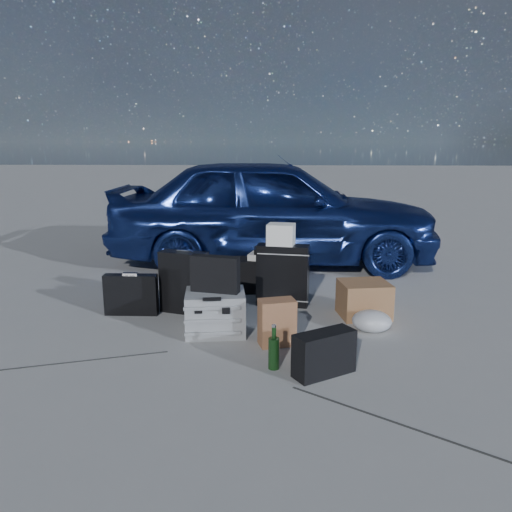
{
  "coord_description": "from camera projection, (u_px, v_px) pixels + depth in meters",
  "views": [
    {
      "loc": [
        0.12,
        -3.61,
        1.51
      ],
      "look_at": [
        -0.05,
        0.85,
        0.48
      ],
      "focal_mm": 35.0,
      "sensor_mm": 36.0,
      "label": 1
    }
  ],
  "objects": [
    {
      "name": "suitcase_left",
      "position": [
        184.0,
        282.0,
        4.46
      ],
      "size": [
        0.45,
        0.27,
        0.56
      ],
      "primitive_type": "cube",
      "rotation": [
        0.0,
        0.0,
        -0.29
      ],
      "color": "black",
      "rests_on": "ground"
    },
    {
      "name": "white_carton",
      "position": [
        281.0,
        234.0,
        4.6
      ],
      "size": [
        0.27,
        0.24,
        0.2
      ],
      "primitive_type": "cube",
      "rotation": [
        0.0,
        0.0,
        -0.18
      ],
      "color": "white",
      "rests_on": "suitcase_right"
    },
    {
      "name": "briefcase",
      "position": [
        131.0,
        295.0,
        4.43
      ],
      "size": [
        0.47,
        0.11,
        0.36
      ],
      "primitive_type": "cube",
      "rotation": [
        0.0,
        0.0,
        0.0
      ],
      "color": "black",
      "rests_on": "ground"
    },
    {
      "name": "flat_box_black",
      "position": [
        267.0,
        250.0,
        5.07
      ],
      "size": [
        0.27,
        0.2,
        0.06
      ],
      "primitive_type": "cube",
      "rotation": [
        0.0,
        0.0,
        0.05
      ],
      "color": "black",
      "rests_on": "flat_box_white"
    },
    {
      "name": "kraft_bag",
      "position": [
        277.0,
        322.0,
        3.76
      ],
      "size": [
        0.3,
        0.23,
        0.36
      ],
      "primitive_type": "cube",
      "rotation": [
        0.0,
        0.0,
        0.28
      ],
      "color": "#9D6844",
      "rests_on": "ground"
    },
    {
      "name": "green_bottle",
      "position": [
        274.0,
        348.0,
        3.36
      ],
      "size": [
        0.08,
        0.08,
        0.3
      ],
      "primitive_type": "cylinder",
      "rotation": [
        0.0,
        0.0,
        -0.11
      ],
      "color": "black",
      "rests_on": "ground"
    },
    {
      "name": "pelican_case",
      "position": [
        215.0,
        312.0,
        4.0
      ],
      "size": [
        0.51,
        0.44,
        0.34
      ],
      "primitive_type": "cube",
      "rotation": [
        0.0,
        0.0,
        0.12
      ],
      "color": "gray",
      "rests_on": "ground"
    },
    {
      "name": "duffel_bag",
      "position": [
        269.0,
        275.0,
        5.15
      ],
      "size": [
        0.7,
        0.35,
        0.34
      ],
      "primitive_type": "cube",
      "rotation": [
        0.0,
        0.0,
        0.09
      ],
      "color": "black",
      "rests_on": "ground"
    },
    {
      "name": "car",
      "position": [
        273.0,
        210.0,
        6.21
      ],
      "size": [
        3.99,
        1.64,
        1.35
      ],
      "primitive_type": "imported",
      "rotation": [
        0.0,
        0.0,
        1.58
      ],
      "color": "navy",
      "rests_on": "ground"
    },
    {
      "name": "laptop_bag",
      "position": [
        215.0,
        274.0,
        3.94
      ],
      "size": [
        0.4,
        0.18,
        0.29
      ],
      "primitive_type": "cube",
      "rotation": [
        0.0,
        0.0,
        -0.22
      ],
      "color": "black",
      "rests_on": "pelican_case"
    },
    {
      "name": "suitcase_right",
      "position": [
        283.0,
        275.0,
        4.67
      ],
      "size": [
        0.5,
        0.25,
        0.57
      ],
      "primitive_type": "cube",
      "rotation": [
        0.0,
        0.0,
        -0.16
      ],
      "color": "black",
      "rests_on": "ground"
    },
    {
      "name": "ground",
      "position": [
        258.0,
        341.0,
        3.86
      ],
      "size": [
        60.0,
        60.0,
        0.0
      ],
      "primitive_type": "plane",
      "color": "#9E9E9A",
      "rests_on": "ground"
    },
    {
      "name": "plastic_bag",
      "position": [
        372.0,
        321.0,
        4.04
      ],
      "size": [
        0.37,
        0.33,
        0.18
      ],
      "primitive_type": "ellipsoid",
      "rotation": [
        0.0,
        0.0,
        -0.21
      ],
      "color": "silver",
      "rests_on": "ground"
    },
    {
      "name": "messenger_bag",
      "position": [
        324.0,
        353.0,
        3.28
      ],
      "size": [
        0.44,
        0.36,
        0.29
      ],
      "primitive_type": "cube",
      "rotation": [
        0.0,
        0.0,
        0.56
      ],
      "color": "black",
      "rests_on": "ground"
    },
    {
      "name": "cardboard_box",
      "position": [
        364.0,
        299.0,
        4.38
      ],
      "size": [
        0.47,
        0.42,
        0.31
      ],
      "primitive_type": "cube",
      "rotation": [
        0.0,
        0.0,
        0.16
      ],
      "color": "#956341",
      "rests_on": "ground"
    },
    {
      "name": "flat_box_white",
      "position": [
        268.0,
        256.0,
        5.08
      ],
      "size": [
        0.41,
        0.35,
        0.06
      ],
      "primitive_type": "cube",
      "rotation": [
        0.0,
        0.0,
        -0.24
      ],
      "color": "white",
      "rests_on": "duffel_bag"
    }
  ]
}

